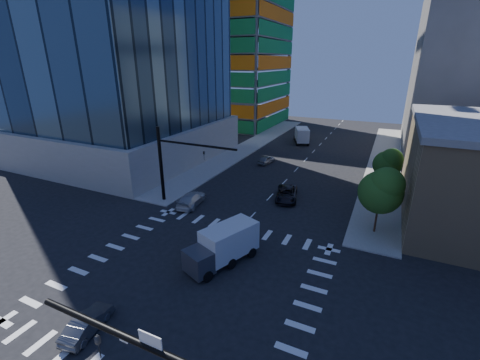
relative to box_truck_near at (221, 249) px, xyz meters
The scene contains 14 objects.
ground 3.41m from the box_truck_near, 110.38° to the right, with size 160.00×160.00×0.00m, color black.
road_markings 3.41m from the box_truck_near, 110.38° to the right, with size 20.00×20.00×0.01m, color silver.
sidewalk_ne 38.82m from the box_truck_near, 72.89° to the left, with size 5.00×60.00×0.15m, color gray.
sidewalk_nw 39.52m from the box_truck_near, 110.12° to the left, with size 5.00×60.00×0.15m, color gray.
construction_building 69.53m from the box_truck_near, 115.78° to the left, with size 25.16×34.50×70.60m.
signal_mast_nw 14.60m from the box_truck_near, 142.24° to the left, with size 10.20×0.40×9.00m.
tree_south 16.28m from the box_truck_near, 43.58° to the left, with size 4.16×4.16×6.82m.
tree_north 25.99m from the box_truck_near, 62.74° to the left, with size 3.54×3.52×5.78m.
car_nb_far 15.34m from the box_truck_near, 86.33° to the left, with size 2.46×5.34×1.48m, color black.
car_sb_near 12.50m from the box_truck_near, 134.56° to the left, with size 2.11×5.19×1.51m, color silver.
car_sb_mid 28.84m from the box_truck_near, 103.06° to the left, with size 1.55×3.86×1.31m, color #919498.
car_sb_cross 10.86m from the box_truck_near, 112.57° to the right, with size 1.32×3.79×1.25m, color #515257.
box_truck_near is the anchor object (origin of this frame).
box_truck_far 45.27m from the box_truck_near, 96.50° to the left, with size 4.65×6.67×3.22m.
Camera 1 is at (12.34, -17.27, 16.17)m, focal length 24.00 mm.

